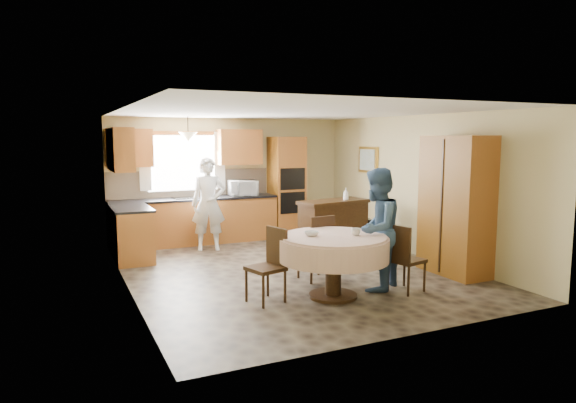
# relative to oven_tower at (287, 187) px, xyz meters

# --- Properties ---
(floor) EXTENTS (5.00, 6.00, 0.01)m
(floor) POSITION_rel_oven_tower_xyz_m (-1.15, -2.69, -1.06)
(floor) COLOR brown
(floor) RESTS_ON ground
(ceiling) EXTENTS (5.00, 6.00, 0.01)m
(ceiling) POSITION_rel_oven_tower_xyz_m (-1.15, -2.69, 1.44)
(ceiling) COLOR white
(ceiling) RESTS_ON wall_back
(wall_back) EXTENTS (5.00, 0.02, 2.50)m
(wall_back) POSITION_rel_oven_tower_xyz_m (-1.15, 0.31, 0.19)
(wall_back) COLOR tan
(wall_back) RESTS_ON floor
(wall_front) EXTENTS (5.00, 0.02, 2.50)m
(wall_front) POSITION_rel_oven_tower_xyz_m (-1.15, -5.69, 0.19)
(wall_front) COLOR tan
(wall_front) RESTS_ON floor
(wall_left) EXTENTS (0.02, 6.00, 2.50)m
(wall_left) POSITION_rel_oven_tower_xyz_m (-3.65, -2.69, 0.19)
(wall_left) COLOR tan
(wall_left) RESTS_ON floor
(wall_right) EXTENTS (0.02, 6.00, 2.50)m
(wall_right) POSITION_rel_oven_tower_xyz_m (1.35, -2.69, 0.19)
(wall_right) COLOR tan
(wall_right) RESTS_ON floor
(window) EXTENTS (1.40, 0.03, 1.10)m
(window) POSITION_rel_oven_tower_xyz_m (-2.15, 0.29, 0.54)
(window) COLOR white
(window) RESTS_ON wall_back
(curtain_left) EXTENTS (0.22, 0.02, 1.15)m
(curtain_left) POSITION_rel_oven_tower_xyz_m (-2.90, 0.24, 0.59)
(curtain_left) COLOR white
(curtain_left) RESTS_ON wall_back
(curtain_right) EXTENTS (0.22, 0.02, 1.15)m
(curtain_right) POSITION_rel_oven_tower_xyz_m (-1.40, 0.24, 0.59)
(curtain_right) COLOR white
(curtain_right) RESTS_ON wall_back
(base_cab_back) EXTENTS (3.30, 0.60, 0.88)m
(base_cab_back) POSITION_rel_oven_tower_xyz_m (-2.00, 0.01, -0.62)
(base_cab_back) COLOR #AC5B2D
(base_cab_back) RESTS_ON floor
(counter_back) EXTENTS (3.30, 0.64, 0.04)m
(counter_back) POSITION_rel_oven_tower_xyz_m (-2.00, 0.01, -0.16)
(counter_back) COLOR black
(counter_back) RESTS_ON base_cab_back
(base_cab_left) EXTENTS (0.60, 1.20, 0.88)m
(base_cab_left) POSITION_rel_oven_tower_xyz_m (-3.35, -0.89, -0.62)
(base_cab_left) COLOR #AC5B2D
(base_cab_left) RESTS_ON floor
(counter_left) EXTENTS (0.64, 1.20, 0.04)m
(counter_left) POSITION_rel_oven_tower_xyz_m (-3.35, -0.89, -0.16)
(counter_left) COLOR black
(counter_left) RESTS_ON base_cab_left
(backsplash) EXTENTS (3.30, 0.02, 0.55)m
(backsplash) POSITION_rel_oven_tower_xyz_m (-2.00, 0.30, 0.12)
(backsplash) COLOR tan
(backsplash) RESTS_ON wall_back
(wall_cab_left) EXTENTS (0.85, 0.33, 0.72)m
(wall_cab_left) POSITION_rel_oven_tower_xyz_m (-3.20, 0.15, 0.85)
(wall_cab_left) COLOR #B46A2D
(wall_cab_left) RESTS_ON wall_back
(wall_cab_right) EXTENTS (0.90, 0.33, 0.72)m
(wall_cab_right) POSITION_rel_oven_tower_xyz_m (-1.00, 0.15, 0.85)
(wall_cab_right) COLOR #B46A2D
(wall_cab_right) RESTS_ON wall_back
(wall_cab_side) EXTENTS (0.33, 1.20, 0.72)m
(wall_cab_side) POSITION_rel_oven_tower_xyz_m (-3.48, -0.89, 0.85)
(wall_cab_side) COLOR #B46A2D
(wall_cab_side) RESTS_ON wall_left
(oven_tower) EXTENTS (0.66, 0.62, 2.12)m
(oven_tower) POSITION_rel_oven_tower_xyz_m (0.00, 0.00, 0.00)
(oven_tower) COLOR #AC5B2D
(oven_tower) RESTS_ON floor
(oven_upper) EXTENTS (0.56, 0.01, 0.45)m
(oven_upper) POSITION_rel_oven_tower_xyz_m (0.00, -0.31, 0.19)
(oven_upper) COLOR black
(oven_upper) RESTS_ON oven_tower
(oven_lower) EXTENTS (0.56, 0.01, 0.45)m
(oven_lower) POSITION_rel_oven_tower_xyz_m (0.00, -0.31, -0.31)
(oven_lower) COLOR black
(oven_lower) RESTS_ON oven_tower
(pendant) EXTENTS (0.36, 0.36, 0.18)m
(pendant) POSITION_rel_oven_tower_xyz_m (-2.15, -0.19, 1.06)
(pendant) COLOR beige
(pendant) RESTS_ON ceiling
(sideboard) EXTENTS (1.37, 0.75, 0.93)m
(sideboard) POSITION_rel_oven_tower_xyz_m (0.03, -1.97, -0.60)
(sideboard) COLOR #3A250F
(sideboard) RESTS_ON floor
(space_heater) EXTENTS (0.47, 0.40, 0.55)m
(space_heater) POSITION_rel_oven_tower_xyz_m (0.80, -1.68, -0.79)
(space_heater) COLOR black
(space_heater) RESTS_ON floor
(cupboard) EXTENTS (0.56, 1.12, 2.14)m
(cupboard) POSITION_rel_oven_tower_xyz_m (1.07, -3.92, 0.01)
(cupboard) COLOR #AC5B2D
(cupboard) RESTS_ON floor
(dining_table) EXTENTS (1.45, 1.45, 0.83)m
(dining_table) POSITION_rel_oven_tower_xyz_m (-1.23, -4.18, -0.41)
(dining_table) COLOR #3A250F
(dining_table) RESTS_ON floor
(chair_left) EXTENTS (0.51, 0.51, 0.95)m
(chair_left) POSITION_rel_oven_tower_xyz_m (-2.05, -3.97, -0.53)
(chair_left) COLOR #3A250F
(chair_left) RESTS_ON floor
(chair_back) EXTENTS (0.46, 0.46, 0.98)m
(chair_back) POSITION_rel_oven_tower_xyz_m (-1.04, -3.40, -0.52)
(chair_back) COLOR #3A250F
(chair_back) RESTS_ON floor
(chair_right) EXTENTS (0.49, 0.49, 0.93)m
(chair_right) POSITION_rel_oven_tower_xyz_m (-0.25, -4.38, -0.54)
(chair_right) COLOR #3A250F
(chair_right) RESTS_ON floor
(framed_picture) EXTENTS (0.06, 0.64, 0.53)m
(framed_picture) POSITION_rel_oven_tower_xyz_m (1.32, -1.12, 0.59)
(framed_picture) COLOR gold
(framed_picture) RESTS_ON wall_right
(microwave) EXTENTS (0.61, 0.45, 0.32)m
(microwave) POSITION_rel_oven_tower_xyz_m (-1.00, -0.04, 0.02)
(microwave) COLOR silver
(microwave) RESTS_ON counter_back
(person_sink) EXTENTS (0.71, 0.55, 1.74)m
(person_sink) POSITION_rel_oven_tower_xyz_m (-1.91, -0.68, -0.19)
(person_sink) COLOR silver
(person_sink) RESTS_ON floor
(person_dining) EXTENTS (1.04, 0.99, 1.70)m
(person_dining) POSITION_rel_oven_tower_xyz_m (-0.52, -4.12, -0.21)
(person_dining) COLOR #365377
(person_dining) RESTS_ON floor
(bowl_sideboard) EXTENTS (0.23, 0.23, 0.05)m
(bowl_sideboard) POSITION_rel_oven_tower_xyz_m (-0.17, -1.97, -0.11)
(bowl_sideboard) COLOR #B2B2B2
(bowl_sideboard) RESTS_ON sideboard
(bottle_sideboard) EXTENTS (0.14, 0.14, 0.27)m
(bottle_sideboard) POSITION_rel_oven_tower_xyz_m (0.28, -1.97, 0.00)
(bottle_sideboard) COLOR silver
(bottle_sideboard) RESTS_ON sideboard
(cup_table) EXTENTS (0.15, 0.15, 0.10)m
(cup_table) POSITION_rel_oven_tower_xyz_m (-0.96, -4.29, -0.18)
(cup_table) COLOR #B2B2B2
(cup_table) RESTS_ON dining_table
(bowl_table) EXTENTS (0.20, 0.20, 0.06)m
(bowl_table) POSITION_rel_oven_tower_xyz_m (-1.50, -4.07, -0.20)
(bowl_table) COLOR #B2B2B2
(bowl_table) RESTS_ON dining_table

